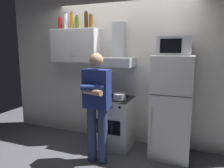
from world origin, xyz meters
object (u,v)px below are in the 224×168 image
at_px(refrigerator, 172,107).
at_px(bottle_soda_red, 60,24).
at_px(bottle_vodka_clear, 66,21).
at_px(upper_cabinet, 76,46).
at_px(microwave, 175,46).
at_px(bottle_beer_brown, 91,21).
at_px(range_hood, 117,55).
at_px(cooking_pot, 119,97).
at_px(bottle_rum_dark, 86,20).
at_px(stove_oven, 114,122).
at_px(bottle_olive_oil, 77,22).
at_px(person_standing, 97,104).
at_px(bottle_liquor_amber, 72,21).

xyz_separation_m(refrigerator, bottle_soda_red, (-2.11, 0.17, 1.36)).
bearing_deg(bottle_vodka_clear, upper_cabinet, -4.76).
height_order(microwave, bottle_beer_brown, bottle_beer_brown).
xyz_separation_m(upper_cabinet, range_hood, (0.80, 0.00, -0.15)).
distance_m(cooking_pot, bottle_rum_dark, 1.47).
height_order(stove_oven, refrigerator, refrigerator).
xyz_separation_m(upper_cabinet, bottle_rum_dark, (0.22, -0.01, 0.44)).
bearing_deg(upper_cabinet, bottle_olive_oil, -33.25).
bearing_deg(cooking_pot, bottle_rum_dark, 161.44).
xyz_separation_m(cooking_pot, bottle_rum_dark, (-0.71, 0.24, 1.27)).
relative_size(bottle_rum_dark, bottle_beer_brown, 1.23).
bearing_deg(person_standing, microwave, 32.00).
height_order(microwave, cooking_pot, microwave).
bearing_deg(bottle_beer_brown, stove_oven, -12.06).
relative_size(microwave, person_standing, 0.29).
bearing_deg(bottle_beer_brown, person_standing, -58.72).
bearing_deg(bottle_soda_red, microwave, -4.11).
relative_size(bottle_soda_red, bottle_olive_oil, 1.05).
height_order(microwave, bottle_rum_dark, bottle_rum_dark).
bearing_deg(bottle_olive_oil, bottle_beer_brown, 2.22).
distance_m(upper_cabinet, bottle_liquor_amber, 0.46).
distance_m(bottle_olive_oil, bottle_beer_brown, 0.27).
relative_size(stove_oven, bottle_vodka_clear, 2.91).
bearing_deg(microwave, range_hood, 173.54).
height_order(bottle_soda_red, bottle_beer_brown, same).
xyz_separation_m(upper_cabinet, bottle_olive_oil, (0.05, -0.03, 0.41)).
bearing_deg(microwave, bottle_rum_dark, 176.27).
bearing_deg(range_hood, bottle_liquor_amber, 177.77).
bearing_deg(range_hood, bottle_beer_brown, -177.13).
height_order(stove_oven, person_standing, person_standing).
height_order(bottle_soda_red, bottle_rum_dark, bottle_rum_dark).
height_order(stove_oven, bottle_beer_brown, bottle_beer_brown).
height_order(microwave, bottle_liquor_amber, bottle_liquor_amber).
relative_size(bottle_olive_oil, bottle_beer_brown, 0.95).
distance_m(stove_oven, bottle_vodka_clear, 2.04).
xyz_separation_m(bottle_vodka_clear, bottle_soda_red, (-0.14, 0.03, -0.03)).
relative_size(stove_oven, bottle_soda_red, 3.62).
distance_m(bottle_soda_red, bottle_beer_brown, 0.68).
distance_m(bottle_liquor_amber, bottle_beer_brown, 0.42).
height_order(refrigerator, bottle_rum_dark, bottle_rum_dark).
bearing_deg(person_standing, range_hood, 86.09).
bearing_deg(person_standing, bottle_rum_dark, 126.12).
distance_m(refrigerator, person_standing, 1.17).
bearing_deg(stove_oven, bottle_vodka_clear, 171.98).
height_order(cooking_pot, bottle_soda_red, bottle_soda_red).
bearing_deg(bottle_beer_brown, refrigerator, -4.07).
bearing_deg(bottle_rum_dark, cooking_pot, -18.56).
bearing_deg(bottle_vodka_clear, bottle_beer_brown, -4.35).
distance_m(person_standing, bottle_beer_brown, 1.51).
xyz_separation_m(range_hood, bottle_soda_red, (-1.16, 0.04, 0.57)).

